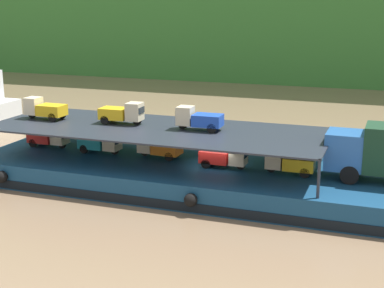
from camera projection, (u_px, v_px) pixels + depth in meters
The scene contains 11 objects.
ground_plane at pixel (216, 190), 33.84m from camera, with size 400.00×400.00×0.00m, color #7F664C.
cargo_barge at pixel (216, 178), 33.64m from camera, with size 29.81×8.99×1.50m.
cargo_rack at pixel (157, 129), 34.25m from camera, with size 20.61×7.61×2.00m.
mini_truck_lower_stern at pixel (49, 137), 37.72m from camera, with size 2.78×1.26×1.38m.
mini_truck_lower_aft at pixel (101, 142), 36.19m from camera, with size 2.79×1.29×1.38m.
mini_truck_lower_mid at pixel (159, 147), 35.12m from camera, with size 2.80×1.30×1.38m.
mini_truck_lower_fore at pixel (225, 156), 32.94m from camera, with size 2.76×1.23×1.38m.
mini_truck_lower_bow at pixel (289, 162), 31.78m from camera, with size 2.77×1.25×1.38m.
mini_truck_upper_stern at pixel (44, 109), 36.69m from camera, with size 2.76×1.24×1.38m.
mini_truck_upper_mid at pixel (122, 113), 35.27m from camera, with size 2.76×1.24×1.38m.
mini_truck_upper_fore at pixel (199, 119), 33.53m from camera, with size 2.76×1.24×1.38m.
Camera 1 is at (9.53, -30.74, 10.92)m, focal length 53.00 mm.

